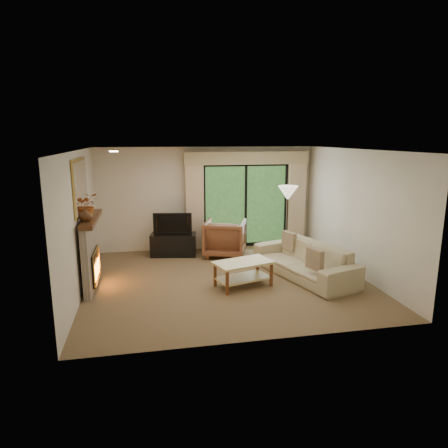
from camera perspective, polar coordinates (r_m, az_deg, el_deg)
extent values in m
plane|color=brown|center=(8.17, 0.41, -8.01)|extent=(5.50, 5.50, 0.00)
plane|color=silver|center=(7.66, 0.44, 10.55)|extent=(5.50, 5.50, 0.00)
plane|color=beige|center=(10.24, -2.40, 3.68)|extent=(5.00, 0.00, 5.00)
plane|color=beige|center=(5.46, 5.75, -4.11)|extent=(5.00, 0.00, 5.00)
plane|color=beige|center=(7.75, -19.91, 0.13)|extent=(0.00, 5.00, 5.00)
plane|color=beige|center=(8.78, 18.30, 1.61)|extent=(0.00, 5.00, 5.00)
cube|color=#D0B38D|center=(10.05, -4.23, 2.91)|extent=(0.45, 0.18, 2.35)
cube|color=#D0B38D|center=(10.71, 10.28, 3.33)|extent=(0.45, 0.18, 2.35)
cube|color=tan|center=(10.20, 3.30, 9.40)|extent=(3.20, 0.24, 0.32)
cube|color=black|center=(9.81, -7.22, -2.94)|extent=(1.15, 0.67, 0.54)
imported|color=black|center=(9.69, -7.30, 0.13)|extent=(0.93, 0.28, 0.53)
imported|color=brown|center=(9.67, 0.14, -2.02)|extent=(1.22, 1.23, 0.88)
imported|color=tan|center=(8.42, 11.37, -5.10)|extent=(1.60, 2.57, 0.70)
cube|color=brown|center=(7.72, 12.85, -4.95)|extent=(0.22, 0.41, 0.40)
cube|color=brown|center=(8.95, 9.27, -2.40)|extent=(0.22, 0.41, 0.40)
imported|color=#472814|center=(7.49, -19.19, 1.30)|extent=(0.27, 0.27, 0.25)
imported|color=#9C4919|center=(7.80, -18.92, 2.55)|extent=(0.46, 0.41, 0.47)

